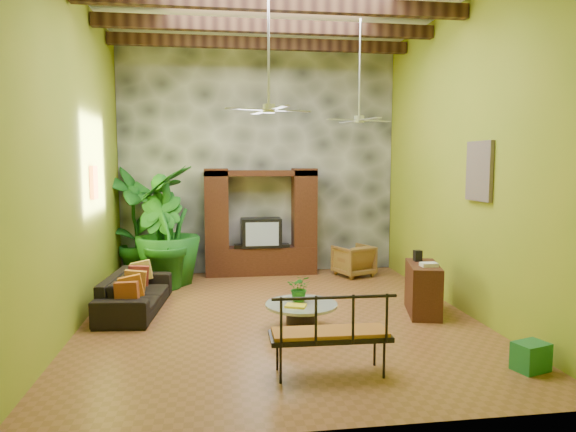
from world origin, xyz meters
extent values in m
plane|color=brown|center=(0.00, 0.00, 0.00)|extent=(7.00, 7.00, 0.00)
cube|color=olive|center=(0.00, 3.50, 2.50)|extent=(6.00, 0.02, 5.00)
cube|color=olive|center=(-3.00, 0.00, 2.50)|extent=(0.02, 7.00, 5.00)
cube|color=olive|center=(3.00, 0.00, 2.50)|extent=(0.02, 7.00, 5.00)
cube|color=#3A3E42|center=(0.00, 3.44, 2.50)|extent=(5.98, 0.10, 4.98)
cube|color=#3C2313|center=(0.00, 0.00, 4.78)|extent=(5.95, 0.16, 0.22)
cube|color=#3C2313|center=(0.00, 1.30, 4.78)|extent=(5.95, 0.16, 0.22)
cube|color=#3C2313|center=(0.00, 2.60, 4.78)|extent=(5.95, 0.16, 0.22)
cube|color=#32180E|center=(0.00, 3.14, 0.30)|extent=(2.40, 0.50, 0.60)
cube|color=#32180E|center=(-0.95, 3.14, 1.30)|extent=(0.50, 0.48, 2.00)
cube|color=#32180E|center=(0.95, 3.14, 1.30)|extent=(0.50, 0.48, 2.00)
cube|color=#32180E|center=(0.00, 3.14, 2.20)|extent=(2.40, 0.48, 0.12)
cube|color=black|center=(0.00, 3.12, 0.92)|extent=(0.85, 0.52, 0.62)
cube|color=#8C99A8|center=(0.00, 2.85, 0.92)|extent=(0.70, 0.02, 0.50)
cylinder|color=silver|center=(-0.20, -0.40, 4.10)|extent=(0.04, 0.04, 1.80)
cylinder|color=silver|center=(-0.20, -0.40, 3.20)|extent=(0.18, 0.18, 0.12)
cube|color=silver|center=(0.15, -0.31, 3.18)|extent=(0.58, 0.26, 0.01)
cube|color=silver|center=(-0.29, -0.05, 3.18)|extent=(0.26, 0.58, 0.01)
cube|color=silver|center=(-0.55, -0.49, 3.18)|extent=(0.58, 0.26, 0.01)
cube|color=silver|center=(-0.11, -0.75, 3.18)|extent=(0.26, 0.58, 0.01)
cylinder|color=silver|center=(1.60, 1.20, 4.10)|extent=(0.04, 0.04, 1.80)
cylinder|color=silver|center=(1.60, 1.20, 3.20)|extent=(0.18, 0.18, 0.12)
cube|color=silver|center=(1.95, 1.29, 3.18)|extent=(0.58, 0.26, 0.01)
cube|color=silver|center=(1.51, 1.55, 3.18)|extent=(0.26, 0.58, 0.01)
cube|color=silver|center=(1.25, 1.11, 3.18)|extent=(0.58, 0.26, 0.01)
cube|color=silver|center=(1.69, 0.85, 3.18)|extent=(0.26, 0.58, 0.01)
cube|color=orange|center=(-2.96, 1.00, 2.10)|extent=(0.06, 0.32, 0.55)
cube|color=#255F89|center=(2.96, -0.60, 2.30)|extent=(0.06, 0.70, 0.90)
imported|color=black|center=(-2.30, 0.65, 0.31)|extent=(1.01, 2.17, 0.61)
imported|color=#955B36|center=(1.95, 2.68, 0.33)|extent=(0.93, 0.95, 0.67)
imported|color=#185B19|center=(-2.65, 3.15, 1.19)|extent=(1.47, 1.50, 2.38)
imported|color=#19621C|center=(-2.01, 2.20, 0.93)|extent=(1.31, 1.31, 1.86)
imported|color=#175A17|center=(-1.94, 2.53, 1.19)|extent=(1.48, 1.48, 2.37)
cylinder|color=black|center=(0.23, -0.71, 0.18)|extent=(0.44, 0.44, 0.36)
cylinder|color=#B3BFBB|center=(0.23, -0.71, 0.38)|extent=(1.05, 1.05, 0.04)
imported|color=#1F691B|center=(0.23, -0.58, 0.60)|extent=(0.43, 0.40, 0.39)
cube|color=yellow|center=(0.12, -0.87, 0.42)|extent=(0.34, 0.29, 0.03)
cube|color=black|center=(0.29, -2.28, 0.45)|extent=(1.39, 0.49, 0.06)
cube|color=#A45F22|center=(0.29, -2.28, 0.49)|extent=(1.32, 0.44, 0.06)
cube|color=black|center=(0.29, -2.53, 0.72)|extent=(1.38, 0.07, 0.54)
cube|color=#3E2113|center=(2.31, -0.17, 0.41)|extent=(0.70, 1.10, 0.81)
cube|color=#217D31|center=(2.65, -2.52, 0.17)|extent=(0.45, 0.38, 0.33)
camera|label=1|loc=(-1.00, -7.85, 2.43)|focal=32.00mm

